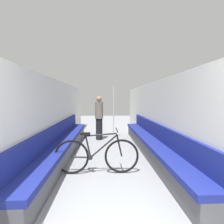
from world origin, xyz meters
name	(u,v)px	position (x,y,z in m)	size (l,w,h in m)	color
wall_left	(53,118)	(-1.45, 3.60, 1.03)	(0.10, 10.40, 2.06)	silver
wall_right	(161,118)	(1.45, 3.60, 1.03)	(0.10, 10.40, 2.06)	silver
bench_seat_row_left	(64,145)	(-1.19, 3.63, 0.29)	(0.46, 5.72, 0.87)	#4C4C51
bench_seat_row_right	(151,144)	(1.19, 3.63, 0.29)	(0.46, 5.72, 0.87)	#4C4C51
bicycle	(97,155)	(-0.26, 2.47, 0.38)	(1.74, 0.46, 0.92)	black
grab_pole_near	(114,113)	(0.28, 5.74, 0.99)	(0.08, 0.08, 2.04)	gray
passenger_standing	(99,117)	(-0.28, 5.51, 0.84)	(0.30, 0.30, 1.64)	black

